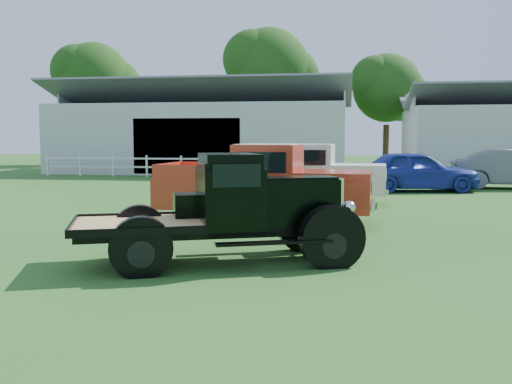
% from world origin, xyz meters
% --- Properties ---
extents(ground, '(120.00, 120.00, 0.00)m').
position_xyz_m(ground, '(0.00, 0.00, 0.00)').
color(ground, '#29501F').
extents(shed_left, '(18.80, 10.20, 5.60)m').
position_xyz_m(shed_left, '(-7.00, 26.00, 2.80)').
color(shed_left, silver).
rests_on(shed_left, ground).
extents(fence_rail, '(14.20, 0.16, 1.20)m').
position_xyz_m(fence_rail, '(-8.00, 20.00, 0.60)').
color(fence_rail, white).
rests_on(fence_rail, ground).
extents(tree_a, '(6.30, 6.30, 10.50)m').
position_xyz_m(tree_a, '(-18.00, 33.00, 5.25)').
color(tree_a, '#19370F').
rests_on(tree_a, ground).
extents(tree_b, '(6.90, 6.90, 11.50)m').
position_xyz_m(tree_b, '(-4.00, 34.00, 5.75)').
color(tree_b, '#19370F').
rests_on(tree_b, ground).
extents(tree_c, '(5.40, 5.40, 9.00)m').
position_xyz_m(tree_c, '(5.00, 33.00, 4.50)').
color(tree_c, '#19370F').
rests_on(tree_c, ground).
extents(vintage_flatbed, '(5.22, 3.55, 1.92)m').
position_xyz_m(vintage_flatbed, '(-0.03, -0.98, 0.96)').
color(vintage_flatbed, black).
rests_on(vintage_flatbed, ground).
extents(red_pickup, '(5.79, 2.56, 2.06)m').
position_xyz_m(red_pickup, '(0.00, 3.84, 1.03)').
color(red_pickup, '#B9331E').
rests_on(red_pickup, ground).
extents(white_pickup, '(5.41, 2.36, 1.94)m').
position_xyz_m(white_pickup, '(0.82, 8.37, 0.97)').
color(white_pickup, silver).
rests_on(white_pickup, ground).
extents(misc_car_blue, '(5.20, 2.80, 1.68)m').
position_xyz_m(misc_car_blue, '(4.90, 13.33, 0.84)').
color(misc_car_blue, '#223196').
rests_on(misc_car_blue, ground).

